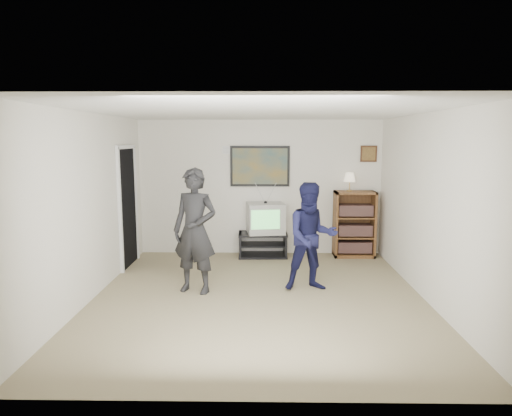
{
  "coord_description": "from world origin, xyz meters",
  "views": [
    {
      "loc": [
        0.06,
        -5.98,
        2.15
      ],
      "look_at": [
        -0.04,
        0.61,
        1.15
      ],
      "focal_mm": 32.0,
      "sensor_mm": 36.0,
      "label": 1
    }
  ],
  "objects_px": {
    "crt_television": "(266,218)",
    "bookshelf": "(354,224)",
    "media_stand": "(263,245)",
    "person_short": "(311,237)",
    "person_tall": "(195,231)"
  },
  "relations": [
    {
      "from": "media_stand",
      "to": "person_short",
      "type": "relative_size",
      "value": 0.58
    },
    {
      "from": "media_stand",
      "to": "person_short",
      "type": "bearing_deg",
      "value": -71.44
    },
    {
      "from": "media_stand",
      "to": "crt_television",
      "type": "xyz_separation_m",
      "value": [
        0.05,
        0.0,
        0.5
      ]
    },
    {
      "from": "media_stand",
      "to": "bookshelf",
      "type": "bearing_deg",
      "value": -0.16
    },
    {
      "from": "media_stand",
      "to": "crt_television",
      "type": "distance_m",
      "value": 0.5
    },
    {
      "from": "media_stand",
      "to": "crt_television",
      "type": "bearing_deg",
      "value": -1.87
    },
    {
      "from": "bookshelf",
      "to": "person_short",
      "type": "bearing_deg",
      "value": -117.28
    },
    {
      "from": "media_stand",
      "to": "person_tall",
      "type": "bearing_deg",
      "value": -117.45
    },
    {
      "from": "media_stand",
      "to": "person_short",
      "type": "xyz_separation_m",
      "value": [
        0.69,
        -1.86,
        0.55
      ]
    },
    {
      "from": "bookshelf",
      "to": "person_short",
      "type": "xyz_separation_m",
      "value": [
        -0.99,
        -1.91,
        0.17
      ]
    },
    {
      "from": "person_tall",
      "to": "person_short",
      "type": "xyz_separation_m",
      "value": [
        1.64,
        0.12,
        -0.11
      ]
    },
    {
      "from": "person_short",
      "to": "bookshelf",
      "type": "bearing_deg",
      "value": 55.25
    },
    {
      "from": "crt_television",
      "to": "media_stand",
      "type": "bearing_deg",
      "value": 171.33
    },
    {
      "from": "crt_television",
      "to": "bookshelf",
      "type": "distance_m",
      "value": 1.64
    },
    {
      "from": "bookshelf",
      "to": "person_short",
      "type": "distance_m",
      "value": 2.16
    }
  ]
}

